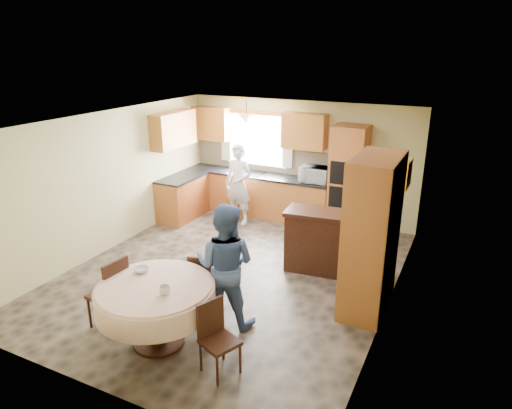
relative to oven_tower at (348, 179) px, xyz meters
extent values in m
cube|color=brown|center=(-1.15, -2.69, -1.06)|extent=(5.00, 6.00, 0.01)
cube|color=white|center=(-1.15, -2.69, 1.44)|extent=(5.00, 6.00, 0.01)
cube|color=tan|center=(-1.15, 0.31, 0.19)|extent=(5.00, 0.02, 2.50)
cube|color=tan|center=(-1.15, -5.69, 0.19)|extent=(5.00, 0.02, 2.50)
cube|color=tan|center=(-3.65, -2.69, 0.19)|extent=(0.02, 6.00, 2.50)
cube|color=tan|center=(1.35, -2.69, 0.19)|extent=(0.02, 6.00, 2.50)
cube|color=white|center=(-2.15, 0.29, 0.54)|extent=(1.40, 0.03, 1.10)
cube|color=white|center=(-2.90, 0.24, 0.59)|extent=(0.22, 0.02, 1.15)
cube|color=white|center=(-1.40, 0.24, 0.59)|extent=(0.22, 0.02, 1.15)
cube|color=#C77735|center=(-2.00, 0.01, -0.62)|extent=(3.30, 0.60, 0.88)
cube|color=black|center=(-2.00, 0.01, -0.16)|extent=(3.30, 0.64, 0.04)
cube|color=#C77735|center=(-3.35, -0.89, -0.62)|extent=(0.60, 1.20, 0.88)
cube|color=black|center=(-3.35, -0.89, -0.16)|extent=(0.64, 1.20, 0.04)
cube|color=tan|center=(-2.00, 0.30, 0.12)|extent=(3.30, 0.02, 0.55)
cube|color=#CC7A33|center=(-3.20, 0.15, 0.85)|extent=(0.85, 0.33, 0.72)
cube|color=#CC7A33|center=(-1.00, 0.15, 0.85)|extent=(0.90, 0.33, 0.72)
cube|color=#CC7A33|center=(-3.48, -0.89, 0.85)|extent=(0.33, 1.20, 0.72)
cube|color=#C77735|center=(0.00, 0.00, 0.00)|extent=(0.66, 0.62, 2.12)
cube|color=black|center=(0.00, -0.31, 0.19)|extent=(0.56, 0.01, 0.45)
cube|color=black|center=(0.00, -0.31, -0.31)|extent=(0.56, 0.01, 0.45)
cone|color=beige|center=(-2.15, -0.19, 1.06)|extent=(0.36, 0.36, 0.18)
cube|color=#3D1C10|center=(0.21, -1.93, -0.57)|extent=(1.42, 0.71, 0.98)
cube|color=black|center=(0.93, -1.76, -0.78)|extent=(0.48, 0.41, 0.56)
cube|color=#C77735|center=(1.07, -2.72, 0.05)|extent=(0.58, 1.16, 2.22)
cylinder|color=#3D1C10|center=(-1.07, -4.73, -0.68)|extent=(0.21, 0.21, 0.76)
cylinder|color=#3D1C10|center=(-1.07, -4.73, -1.04)|extent=(0.64, 0.64, 0.04)
cylinder|color=beige|center=(-1.07, -4.73, -0.26)|extent=(1.40, 1.40, 0.05)
cylinder|color=beige|center=(-1.07, -4.73, -0.41)|extent=(1.46, 1.46, 0.30)
cube|color=#3D1C10|center=(-1.90, -4.69, -0.60)|extent=(0.47, 0.47, 0.05)
cube|color=#3D1C10|center=(-1.70, -4.71, -0.32)|extent=(0.08, 0.41, 0.52)
cylinder|color=#3D1C10|center=(-2.08, -4.87, -0.84)|extent=(0.04, 0.04, 0.44)
cylinder|color=#3D1C10|center=(-1.71, -4.87, -0.84)|extent=(0.04, 0.04, 0.44)
cylinder|color=#3D1C10|center=(-2.08, -4.50, -0.84)|extent=(0.04, 0.04, 0.44)
cylinder|color=#3D1C10|center=(-1.71, -4.50, -0.84)|extent=(0.04, 0.04, 0.44)
cube|color=#3D1C10|center=(-0.99, -3.76, -0.65)|extent=(0.48, 0.48, 0.05)
cube|color=#3D1C10|center=(-0.94, -3.93, -0.41)|extent=(0.36, 0.15, 0.45)
cylinder|color=#3D1C10|center=(-1.16, -3.93, -0.87)|extent=(0.03, 0.03, 0.39)
cylinder|color=#3D1C10|center=(-0.83, -3.93, -0.87)|extent=(0.03, 0.03, 0.39)
cylinder|color=#3D1C10|center=(-1.16, -3.60, -0.87)|extent=(0.03, 0.03, 0.39)
cylinder|color=#3D1C10|center=(-0.83, -3.60, -0.87)|extent=(0.03, 0.03, 0.39)
cube|color=#3D1C10|center=(-0.10, -4.85, -0.66)|extent=(0.49, 0.49, 0.04)
cube|color=#3D1C10|center=(-0.26, -4.78, -0.42)|extent=(0.17, 0.34, 0.45)
cylinder|color=#3D1C10|center=(-0.26, -5.01, -0.87)|extent=(0.03, 0.03, 0.38)
cylinder|color=#3D1C10|center=(0.06, -5.01, -0.87)|extent=(0.03, 0.03, 0.38)
cylinder|color=#3D1C10|center=(-0.26, -4.69, -0.87)|extent=(0.03, 0.03, 0.38)
cylinder|color=#3D1C10|center=(0.06, -4.69, -0.87)|extent=(0.03, 0.03, 0.38)
cube|color=gold|center=(1.32, -1.65, 0.68)|extent=(0.05, 0.52, 0.43)
cube|color=silver|center=(1.29, -1.65, 0.68)|extent=(0.01, 0.43, 0.34)
imported|color=silver|center=(-0.68, -0.04, 0.02)|extent=(0.61, 0.44, 0.32)
imported|color=silver|center=(-2.12, -0.61, -0.22)|extent=(0.64, 0.45, 1.68)
imported|color=#3C5183|center=(-0.55, -3.93, -0.21)|extent=(0.91, 0.76, 1.70)
imported|color=#B2B2B2|center=(-0.08, -1.93, -0.06)|extent=(0.27, 0.27, 0.05)
imported|color=silver|center=(0.58, -1.93, 0.05)|extent=(0.11, 0.11, 0.28)
imported|color=#B2B2B2|center=(-0.83, -4.84, -0.18)|extent=(0.17, 0.17, 0.10)
imported|color=#B2B2B2|center=(-1.43, -4.53, -0.20)|extent=(0.22, 0.22, 0.06)
camera|label=1|loc=(2.17, -8.56, 2.52)|focal=32.00mm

